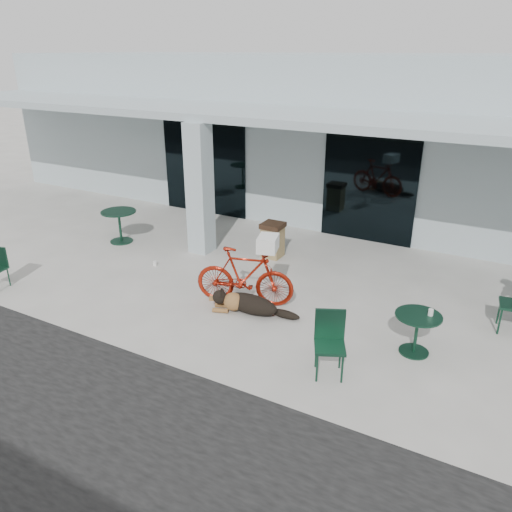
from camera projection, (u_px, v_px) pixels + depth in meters
The scene contains 15 objects.
ground at pixel (199, 302), 9.87m from camera, with size 80.00×80.00×0.00m, color beige.
building at pixel (349, 130), 15.89m from camera, with size 22.00×7.00×4.50m, color #A6B6BC.
storefront_glass_left at pixel (204, 168), 14.80m from camera, with size 2.80×0.06×2.70m, color black.
storefront_glass_right at pixel (369, 190), 12.58m from camera, with size 2.40×0.06×2.70m, color black.
column at pixel (200, 189), 11.80m from camera, with size 0.50×0.50×3.12m, color #A6B6BC.
overhang at pixel (282, 115), 11.55m from camera, with size 22.00×2.80×0.18m, color #A6B6BC.
bicycle at pixel (245, 276), 9.63m from camera, with size 0.54×1.92×1.16m, color #981C0C.
laundry_basket at pixel (268, 243), 9.26m from camera, with size 0.48×0.35×0.28m, color white.
dog at pixel (250, 303), 9.39m from camera, with size 1.30×0.43×0.43m, color black, non-canonical shape.
cup_near_dog at pixel (155, 263), 11.52m from camera, with size 0.09×0.09×0.11m, color white.
cafe_table_near at pixel (120, 227), 12.81m from camera, with size 0.89×0.89×0.83m, color #133827, non-canonical shape.
cafe_table_far at pixel (416, 334), 8.11m from camera, with size 0.75×0.75×0.70m, color #133827, non-canonical shape.
cafe_chair_far_a at pixel (330, 346), 7.49m from camera, with size 0.46×0.51×1.02m, color #133827, non-canonical shape.
cup_on_table at pixel (431, 312), 7.95m from camera, with size 0.08×0.08×0.11m, color white.
trash_receptacle at pixel (273, 240), 11.89m from camera, with size 0.50×0.50×0.85m, color olive, non-canonical shape.
Camera 1 is at (5.19, -7.14, 4.65)m, focal length 35.00 mm.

